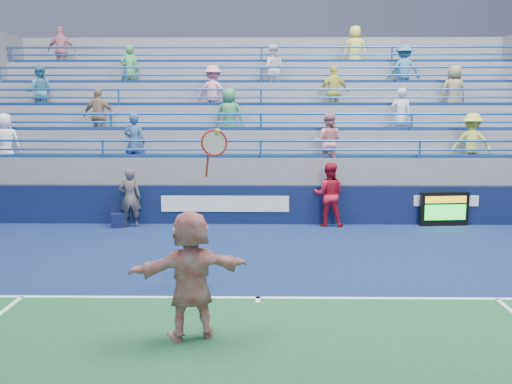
{
  "coord_description": "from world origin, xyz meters",
  "views": [
    {
      "loc": [
        0.1,
        -9.46,
        3.25
      ],
      "look_at": [
        -0.07,
        2.5,
        1.5
      ],
      "focal_mm": 40.0,
      "sensor_mm": 36.0,
      "label": 1
    }
  ],
  "objects_px": {
    "tennis_player": "(191,274)",
    "ball_girl": "(329,195)",
    "serve_speed_board": "(444,209)",
    "line_judge": "(130,198)",
    "judge_chair": "(119,219)"
  },
  "relations": [
    {
      "from": "tennis_player",
      "to": "ball_girl",
      "type": "bearing_deg",
      "value": 70.27
    },
    {
      "from": "serve_speed_board",
      "to": "ball_girl",
      "type": "xyz_separation_m",
      "value": [
        -3.23,
        -0.05,
        0.41
      ]
    },
    {
      "from": "tennis_player",
      "to": "ball_girl",
      "type": "relative_size",
      "value": 1.68
    },
    {
      "from": "line_judge",
      "to": "ball_girl",
      "type": "xyz_separation_m",
      "value": [
        5.5,
        0.18,
        0.07
      ]
    },
    {
      "from": "tennis_player",
      "to": "line_judge",
      "type": "bearing_deg",
      "value": 109.12
    },
    {
      "from": "serve_speed_board",
      "to": "line_judge",
      "type": "height_order",
      "value": "line_judge"
    },
    {
      "from": "tennis_player",
      "to": "line_judge",
      "type": "xyz_separation_m",
      "value": [
        -2.67,
        7.71,
        -0.12
      ]
    },
    {
      "from": "serve_speed_board",
      "to": "ball_girl",
      "type": "relative_size",
      "value": 0.78
    },
    {
      "from": "tennis_player",
      "to": "ball_girl",
      "type": "distance_m",
      "value": 8.38
    },
    {
      "from": "ball_girl",
      "to": "line_judge",
      "type": "bearing_deg",
      "value": 9.33
    },
    {
      "from": "judge_chair",
      "to": "ball_girl",
      "type": "height_order",
      "value": "ball_girl"
    },
    {
      "from": "judge_chair",
      "to": "tennis_player",
      "type": "bearing_deg",
      "value": -68.6
    },
    {
      "from": "judge_chair",
      "to": "line_judge",
      "type": "distance_m",
      "value": 0.67
    },
    {
      "from": "serve_speed_board",
      "to": "line_judge",
      "type": "distance_m",
      "value": 8.74
    },
    {
      "from": "serve_speed_board",
      "to": "line_judge",
      "type": "bearing_deg",
      "value": -178.52
    }
  ]
}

